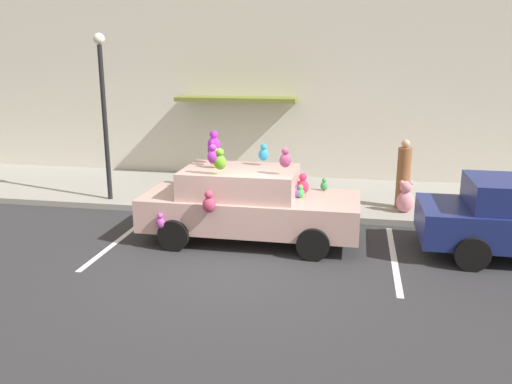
{
  "coord_description": "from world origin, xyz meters",
  "views": [
    {
      "loc": [
        2.13,
        -8.98,
        3.87
      ],
      "look_at": [
        0.02,
        2.1,
        0.9
      ],
      "focal_mm": 37.05,
      "sensor_mm": 36.0,
      "label": 1
    }
  ],
  "objects_px": {
    "plush_covered_car": "(248,203)",
    "street_lamp_post": "(103,101)",
    "teddy_bear_on_sidewalk": "(405,198)",
    "pedestrian_near_shopfront": "(403,177)"
  },
  "relations": [
    {
      "from": "pedestrian_near_shopfront",
      "to": "teddy_bear_on_sidewalk",
      "type": "bearing_deg",
      "value": -82.93
    },
    {
      "from": "street_lamp_post",
      "to": "pedestrian_near_shopfront",
      "type": "height_order",
      "value": "street_lamp_post"
    },
    {
      "from": "teddy_bear_on_sidewalk",
      "to": "street_lamp_post",
      "type": "distance_m",
      "value": 7.84
    },
    {
      "from": "plush_covered_car",
      "to": "teddy_bear_on_sidewalk",
      "type": "height_order",
      "value": "plush_covered_car"
    },
    {
      "from": "teddy_bear_on_sidewalk",
      "to": "pedestrian_near_shopfront",
      "type": "distance_m",
      "value": 0.57
    },
    {
      "from": "teddy_bear_on_sidewalk",
      "to": "pedestrian_near_shopfront",
      "type": "height_order",
      "value": "pedestrian_near_shopfront"
    },
    {
      "from": "plush_covered_car",
      "to": "teddy_bear_on_sidewalk",
      "type": "bearing_deg",
      "value": 32.74
    },
    {
      "from": "plush_covered_car",
      "to": "street_lamp_post",
      "type": "height_order",
      "value": "street_lamp_post"
    },
    {
      "from": "teddy_bear_on_sidewalk",
      "to": "street_lamp_post",
      "type": "bearing_deg",
      "value": -178.55
    },
    {
      "from": "plush_covered_car",
      "to": "teddy_bear_on_sidewalk",
      "type": "relative_size",
      "value": 5.75
    }
  ]
}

